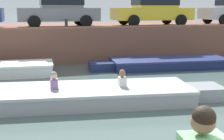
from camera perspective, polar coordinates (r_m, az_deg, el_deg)
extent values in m
plane|color=#4C605B|center=(9.33, 0.06, -5.33)|extent=(400.00, 400.00, 0.00)
cube|color=brown|center=(17.86, -7.51, 5.40)|extent=(60.00, 6.00, 1.72)
cube|color=#925F4C|center=(14.95, -6.11, 7.77)|extent=(60.00, 0.24, 0.08)
cube|color=brown|center=(13.11, -19.19, 0.54)|extent=(0.31, 1.42, 0.06)
cube|color=navy|center=(14.38, 10.35, 1.14)|extent=(5.31, 2.24, 0.35)
cube|color=navy|center=(13.58, -2.00, 0.72)|extent=(1.11, 1.10, 0.35)
cube|color=navy|center=(14.35, 10.38, 2.00)|extent=(5.38, 2.30, 0.08)
cube|color=brown|center=(14.51, 11.80, 1.64)|extent=(0.36, 1.69, 0.06)
cube|color=#93999E|center=(8.95, -3.35, -4.81)|extent=(5.68, 2.49, 0.38)
cube|color=#93999E|center=(9.78, 16.34, -3.86)|extent=(1.21, 1.14, 0.38)
cube|color=#B1B7BD|center=(8.89, -3.37, -3.39)|extent=(5.75, 2.55, 0.08)
cube|color=brown|center=(8.89, -6.02, -4.09)|extent=(0.44, 1.68, 0.06)
cube|color=silver|center=(8.97, 1.89, -2.71)|extent=(0.24, 0.34, 0.44)
sphere|color=brown|center=(8.90, 1.90, -0.71)|extent=(0.19, 0.19, 0.19)
sphere|color=olive|center=(8.89, 1.90, -0.45)|extent=(0.17, 0.17, 0.17)
cube|color=#8C669E|center=(8.85, -10.50, -3.09)|extent=(0.24, 0.34, 0.44)
sphere|color=beige|center=(8.77, -10.58, -1.07)|extent=(0.19, 0.19, 0.19)
sphere|color=gray|center=(8.76, -10.59, -0.81)|extent=(0.17, 0.17, 0.17)
cube|color=slate|center=(16.19, -9.79, 9.99)|extent=(4.01, 1.88, 0.64)
cube|color=slate|center=(16.20, -9.29, 12.20)|extent=(2.02, 1.62, 0.60)
cube|color=black|center=(16.20, -9.29, 12.20)|extent=(2.10, 1.66, 0.33)
cylinder|color=black|center=(15.19, -14.02, 8.53)|extent=(0.60, 0.19, 0.60)
cylinder|color=black|center=(17.02, -14.29, 8.79)|extent=(0.60, 0.19, 0.60)
cylinder|color=black|center=(15.48, -4.76, 8.87)|extent=(0.60, 0.19, 0.60)
cylinder|color=black|center=(17.28, -5.99, 9.10)|extent=(0.60, 0.19, 0.60)
cube|color=yellow|center=(17.40, 7.25, 10.14)|extent=(4.27, 1.79, 0.64)
cube|color=yellow|center=(17.46, 7.83, 12.17)|extent=(2.14, 1.57, 0.60)
cube|color=black|center=(17.46, 7.83, 12.17)|extent=(2.22, 1.60, 0.33)
cylinder|color=black|center=(16.11, 4.00, 8.98)|extent=(0.60, 0.18, 0.60)
cylinder|color=black|center=(17.83, 2.14, 9.22)|extent=(0.60, 0.18, 0.60)
cylinder|color=black|center=(17.13, 12.50, 8.88)|extent=(0.60, 0.18, 0.60)
cylinder|color=black|center=(18.76, 9.98, 9.17)|extent=(0.60, 0.18, 0.60)
cylinder|color=black|center=(18.58, 19.83, 8.65)|extent=(0.60, 0.19, 0.60)
cylinder|color=black|center=(20.01, 17.08, 8.97)|extent=(0.60, 0.19, 0.60)
cylinder|color=#2D2B28|center=(14.99, -8.36, 8.24)|extent=(0.14, 0.14, 0.35)
sphere|color=#2D2B28|center=(14.98, -8.38, 8.98)|extent=(0.15, 0.15, 0.15)
sphere|color=brown|center=(2.60, 16.32, -9.07)|extent=(0.20, 0.20, 0.20)
sphere|color=black|center=(2.58, 16.46, -8.31)|extent=(0.19, 0.19, 0.19)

